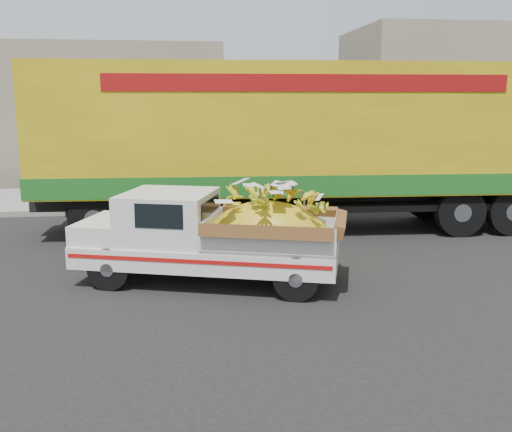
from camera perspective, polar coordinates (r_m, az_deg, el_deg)
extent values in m
plane|color=black|center=(9.60, -4.05, -6.71)|extent=(100.00, 100.00, 0.00)
cube|color=gray|center=(15.69, -5.40, 0.70)|extent=(60.00, 0.25, 0.15)
cube|color=gray|center=(17.76, -5.64, 1.93)|extent=(60.00, 4.00, 0.14)
cube|color=gray|center=(28.39, 23.79, 10.52)|extent=(14.00, 6.00, 6.00)
cylinder|color=black|center=(9.47, -14.46, -5.11)|extent=(0.72, 0.40, 0.69)
cylinder|color=black|center=(10.65, -11.53, -3.14)|extent=(0.72, 0.40, 0.69)
cylinder|color=black|center=(8.70, 4.04, -6.25)|extent=(0.72, 0.40, 0.69)
cylinder|color=black|center=(9.97, 4.84, -3.95)|extent=(0.72, 0.40, 0.69)
cube|color=silver|center=(9.55, -4.83, -3.65)|extent=(4.55, 2.75, 0.36)
cube|color=#A50F0C|center=(8.81, -6.13, -4.57)|extent=(4.01, 1.26, 0.06)
cube|color=silver|center=(10.31, -16.25, -3.50)|extent=(0.54, 1.48, 0.13)
cube|color=silver|center=(10.06, -14.59, -1.21)|extent=(1.17, 1.62, 0.33)
cube|color=silver|center=(9.61, -8.71, -0.05)|extent=(1.79, 1.84, 0.82)
cube|color=black|center=(8.85, -9.72, -0.04)|extent=(0.75, 0.24, 0.38)
cube|color=silver|center=(9.24, 1.71, -1.50)|extent=(2.46, 2.10, 0.47)
ellipsoid|color=orange|center=(9.28, 1.14, -2.06)|extent=(2.18, 1.75, 1.17)
cylinder|color=black|center=(14.07, 24.16, 0.46)|extent=(1.11, 0.36, 1.10)
cylinder|color=black|center=(15.82, 20.68, 1.84)|extent=(1.11, 0.36, 1.10)
cylinder|color=black|center=(13.53, 19.71, 0.39)|extent=(1.11, 0.36, 1.10)
cylinder|color=black|center=(15.34, 16.64, 1.82)|extent=(1.11, 0.36, 1.10)
cylinder|color=black|center=(12.53, -15.78, -0.21)|extent=(1.11, 0.36, 1.10)
cylinder|color=black|center=(14.46, -14.34, 1.39)|extent=(1.11, 0.36, 1.10)
cube|color=black|center=(13.42, 4.23, 1.94)|extent=(12.03, 1.49, 0.36)
cube|color=gold|center=(13.25, 4.33, 8.79)|extent=(11.85, 2.98, 2.84)
cube|color=#1B5F1C|center=(13.35, 4.26, 3.76)|extent=(11.91, 3.00, 0.45)
cube|color=maroon|center=(12.00, 5.40, 13.13)|extent=(8.39, 0.36, 0.35)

